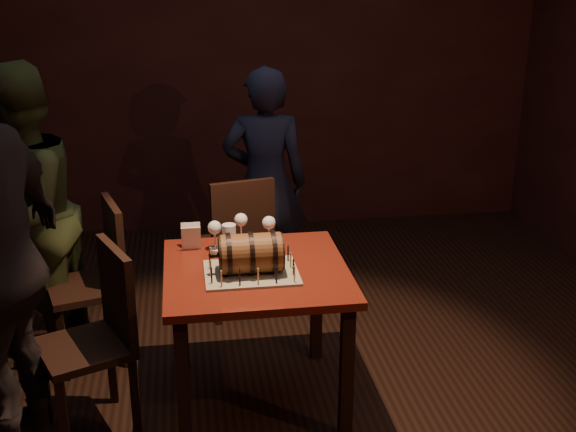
# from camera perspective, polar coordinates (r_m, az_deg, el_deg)

# --- Properties ---
(room_shell) EXTENTS (5.04, 5.04, 2.80)m
(room_shell) POSITION_cam_1_polar(r_m,az_deg,el_deg) (3.49, -0.94, 6.64)
(room_shell) COLOR black
(room_shell) RESTS_ON ground
(pub_table) EXTENTS (0.90, 0.90, 0.75)m
(pub_table) POSITION_cam_1_polar(r_m,az_deg,el_deg) (3.60, -2.52, -5.75)
(pub_table) COLOR #4D130C
(pub_table) RESTS_ON ground
(cake_board) EXTENTS (0.45, 0.35, 0.01)m
(cake_board) POSITION_cam_1_polar(r_m,az_deg,el_deg) (3.50, -2.92, -4.50)
(cake_board) COLOR gray
(cake_board) RESTS_ON pub_table
(barrel_cake) EXTENTS (0.36, 0.21, 0.21)m
(barrel_cake) POSITION_cam_1_polar(r_m,az_deg,el_deg) (3.46, -2.95, -2.96)
(barrel_cake) COLOR brown
(barrel_cake) RESTS_ON cake_board
(birthday_candles) EXTENTS (0.40, 0.30, 0.09)m
(birthday_candles) POSITION_cam_1_polar(r_m,az_deg,el_deg) (3.48, -2.93, -3.80)
(birthday_candles) COLOR #E0CE86
(birthday_candles) RESTS_ON cake_board
(wine_glass_left) EXTENTS (0.07, 0.07, 0.16)m
(wine_glass_left) POSITION_cam_1_polar(r_m,az_deg,el_deg) (3.75, -5.82, -1.02)
(wine_glass_left) COLOR silver
(wine_glass_left) RESTS_ON pub_table
(wine_glass_mid) EXTENTS (0.07, 0.07, 0.16)m
(wine_glass_mid) POSITION_cam_1_polar(r_m,az_deg,el_deg) (3.85, -3.74, -0.41)
(wine_glass_mid) COLOR silver
(wine_glass_mid) RESTS_ON pub_table
(wine_glass_right) EXTENTS (0.07, 0.07, 0.16)m
(wine_glass_right) POSITION_cam_1_polar(r_m,az_deg,el_deg) (3.80, -1.52, -0.64)
(wine_glass_right) COLOR silver
(wine_glass_right) RESTS_ON pub_table
(pint_of_ale) EXTENTS (0.07, 0.07, 0.15)m
(pint_of_ale) POSITION_cam_1_polar(r_m,az_deg,el_deg) (3.74, -4.66, -1.81)
(pint_of_ale) COLOR silver
(pint_of_ale) RESTS_ON pub_table
(menu_card) EXTENTS (0.10, 0.05, 0.13)m
(menu_card) POSITION_cam_1_polar(r_m,az_deg,el_deg) (3.80, -7.67, -1.67)
(menu_card) COLOR white
(menu_card) RESTS_ON pub_table
(chair_back) EXTENTS (0.48, 0.48, 0.93)m
(chair_back) POSITION_cam_1_polar(r_m,az_deg,el_deg) (4.55, -3.91, -1.81)
(chair_back) COLOR black
(chair_back) RESTS_ON ground
(chair_left_rear) EXTENTS (0.49, 0.49, 0.93)m
(chair_left_rear) POSITION_cam_1_polar(r_m,az_deg,el_deg) (4.19, -14.71, -4.42)
(chair_left_rear) COLOR black
(chair_left_rear) RESTS_ON ground
(chair_left_front) EXTENTS (0.53, 0.53, 0.93)m
(chair_left_front) POSITION_cam_1_polar(r_m,az_deg,el_deg) (3.58, -14.65, -8.75)
(chair_left_front) COLOR black
(chair_left_front) RESTS_ON ground
(person_back) EXTENTS (0.61, 0.44, 1.55)m
(person_back) POSITION_cam_1_polar(r_m,az_deg,el_deg) (4.81, -1.83, 2.62)
(person_back) COLOR black
(person_back) RESTS_ON ground
(person_left_rear) EXTENTS (0.80, 0.94, 1.69)m
(person_left_rear) POSITION_cam_1_polar(r_m,az_deg,el_deg) (4.25, -20.23, -0.01)
(person_left_rear) COLOR #343C1E
(person_left_rear) RESTS_ON ground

